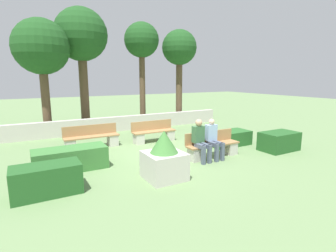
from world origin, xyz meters
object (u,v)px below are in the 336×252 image
Objects in this scene: bench_left_side at (154,134)px; person_seated_woman at (200,138)px; tree_leftmost at (41,48)px; person_seated_man at (213,137)px; planter_corner_left at (164,158)px; tree_center_left at (81,37)px; bench_right_side at (92,139)px; tree_rightmost at (179,50)px; tree_center_right at (142,43)px; bench_front at (212,147)px.

bench_left_side is 3.11m from person_seated_woman.
tree_leftmost reaches higher than person_seated_woman.
person_seated_man reaches higher than planter_corner_left.
tree_leftmost is at bearing -164.29° from tree_center_left.
person_seated_man is at bearing -51.46° from bench_right_side.
tree_rightmost is at bearing -7.99° from tree_center_left.
person_seated_man is at bearing -94.27° from tree_center_right.
tree_center_left is (-1.90, 4.22, 4.34)m from bench_left_side.
tree_rightmost is (3.23, 6.55, 3.47)m from person_seated_woman.
planter_corner_left is 9.10m from tree_center_right.
planter_corner_left is 9.57m from tree_rightmost.
bench_right_side is at bearing -151.79° from tree_rightmost.
person_seated_woman is 1.03× the size of planter_corner_left.
person_seated_man reaches higher than bench_right_side.
tree_rightmost reaches higher than planter_corner_left.
person_seated_woman is at bearing 23.33° from planter_corner_left.
bench_front is 7.94m from tree_rightmost.
person_seated_woman is (-0.53, 0.00, 0.02)m from person_seated_man.
person_seated_woman reaches higher than bench_left_side.
bench_front is at bearing -69.19° from bench_left_side.
tree_center_left is at bearing 109.57° from person_seated_man.
bench_right_side is at bearing 102.95° from planter_corner_left.
tree_center_right is 1.05× the size of tree_rightmost.
tree_rightmost is at bearing 63.76° from person_seated_woman.
person_seated_man is 0.24× the size of tree_center_right.
bench_front is 4.64m from bench_right_side.
tree_center_right is at bearing 38.34° from bench_right_side.
bench_front is 0.96× the size of bench_right_side.
tree_leftmost is (-1.25, 3.40, 3.64)m from bench_right_side.
bench_right_side is 4.24m from planter_corner_left.
tree_center_right is 2.24m from tree_rightmost.
bench_right_side is at bearing 179.25° from bench_left_side.
tree_leftmost is 0.87× the size of tree_center_left.
person_seated_man is at bearing 18.22° from planter_corner_left.
tree_center_left reaches higher than person_seated_man.
person_seated_woman is (2.70, -3.37, 0.42)m from bench_right_side.
tree_leftmost is 0.99× the size of tree_rightmost.
tree_rightmost is (7.18, -0.21, 0.25)m from tree_leftmost.
tree_center_right reaches higher than person_seated_woman.
tree_rightmost reaches higher than bench_right_side.
tree_center_right is at bearing 170.13° from tree_rightmost.
bench_left_side is at bearing -11.72° from bench_right_side.
person_seated_woman is at bearing -59.73° from tree_leftmost.
person_seated_man is at bearing -70.43° from tree_center_left.
person_seated_woman reaches higher than planter_corner_left.
bench_front is 1.50× the size of planter_corner_left.
planter_corner_left is at bearing -159.37° from bench_front.
tree_leftmost is at bearing 178.29° from tree_rightmost.
tree_center_left is at bearing 173.34° from tree_center_right.
bench_right_side is 0.39× the size of tree_rightmost.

